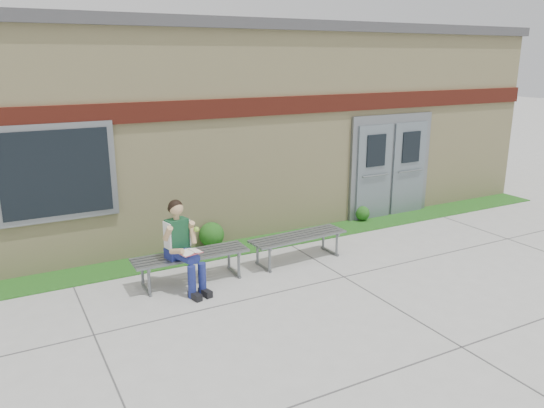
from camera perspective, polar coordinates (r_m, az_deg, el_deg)
ground at (r=8.02m, az=3.99°, el=-10.44°), size 80.00×80.00×0.00m
grass_strip at (r=10.13m, az=-3.90°, el=-4.71°), size 16.00×0.80×0.02m
school_building at (r=12.75m, az=-10.51°, el=8.94°), size 16.20×6.22×4.20m
bench_left at (r=8.62m, az=-8.71°, el=-5.99°), size 1.86×0.54×0.48m
bench_right at (r=9.42m, az=2.82°, el=-3.99°), size 1.83×0.61×0.47m
girl at (r=8.24m, az=-9.59°, el=-4.29°), size 0.55×0.88×1.42m
shrub_mid at (r=10.12m, az=-6.52°, el=-3.30°), size 0.48×0.48×0.48m
shrub_east at (r=11.87m, az=9.70°, el=-0.99°), size 0.32×0.32×0.32m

